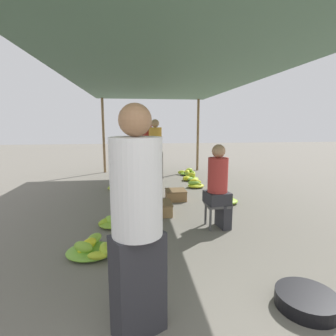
{
  "coord_description": "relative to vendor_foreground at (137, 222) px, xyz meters",
  "views": [
    {
      "loc": [
        -0.55,
        -1.21,
        1.58
      ],
      "look_at": [
        0.0,
        3.16,
        0.83
      ],
      "focal_mm": 28.0,
      "sensor_mm": 36.0,
      "label": 1
    }
  ],
  "objects": [
    {
      "name": "canopy_post_back_left",
      "position": [
        -1.01,
        6.87,
        0.3
      ],
      "size": [
        0.08,
        0.08,
        2.38
      ],
      "primitive_type": "cylinder",
      "color": "olive",
      "rests_on": "ground"
    },
    {
      "name": "canopy_post_back_right",
      "position": [
        2.1,
        6.87,
        0.3
      ],
      "size": [
        0.08,
        0.08,
        2.38
      ],
      "primitive_type": "cylinder",
      "color": "olive",
      "rests_on": "ground"
    },
    {
      "name": "canopy_tarp",
      "position": [
        0.55,
        3.3,
        1.51
      ],
      "size": [
        3.5,
        7.55,
        0.04
      ],
      "primitive_type": "cube",
      "color": "#567A60",
      "rests_on": "canopy_post_front_left"
    },
    {
      "name": "vendor_foreground",
      "position": [
        0.0,
        0.0,
        0.0
      ],
      "size": [
        0.49,
        0.49,
        1.72
      ],
      "color": "#2D2D33",
      "rests_on": "ground"
    },
    {
      "name": "stool",
      "position": [
        1.22,
        1.94,
        -0.58
      ],
      "size": [
        0.34,
        0.34,
        0.38
      ],
      "color": "#4C4C4C",
      "rests_on": "ground"
    },
    {
      "name": "vendor_seated",
      "position": [
        1.24,
        1.93,
        -0.23
      ],
      "size": [
        0.39,
        0.39,
        1.28
      ],
      "color": "#2D2D33",
      "rests_on": "ground"
    },
    {
      "name": "basin_black",
      "position": [
        1.45,
        0.09,
        -0.83
      ],
      "size": [
        0.52,
        0.52,
        0.13
      ],
      "color": "black",
      "rests_on": "ground"
    },
    {
      "name": "banana_pile_left_0",
      "position": [
        -0.56,
        1.26,
        -0.81
      ],
      "size": [
        0.58,
        0.6,
        0.21
      ],
      "color": "#86BA34",
      "rests_on": "ground"
    },
    {
      "name": "banana_pile_left_1",
      "position": [
        -0.36,
        2.17,
        -0.82
      ],
      "size": [
        0.5,
        0.48,
        0.19
      ],
      "color": "#96C031",
      "rests_on": "ground"
    },
    {
      "name": "banana_pile_left_2",
      "position": [
        -0.48,
        4.47,
        -0.81
      ],
      "size": [
        0.42,
        0.44,
        0.19
      ],
      "color": "#A0C42F",
      "rests_on": "ground"
    },
    {
      "name": "banana_pile_right_0",
      "position": [
        1.62,
        6.07,
        -0.82
      ],
      "size": [
        0.55,
        0.45,
        0.22
      ],
      "color": "#B5CD2C",
      "rests_on": "ground"
    },
    {
      "name": "banana_pile_right_1",
      "position": [
        1.47,
        4.46,
        -0.8
      ],
      "size": [
        0.42,
        0.36,
        0.22
      ],
      "color": "#7AB536",
      "rests_on": "ground"
    },
    {
      "name": "banana_pile_right_2",
      "position": [
        1.77,
        3.09,
        -0.8
      ],
      "size": [
        0.46,
        0.4,
        0.22
      ],
      "color": "#9FC430",
      "rests_on": "ground"
    },
    {
      "name": "banana_pile_right_3",
      "position": [
        1.5,
        5.29,
        -0.81
      ],
      "size": [
        0.48,
        0.45,
        0.22
      ],
      "color": "#A7C72E",
      "rests_on": "ground"
    },
    {
      "name": "crate_near",
      "position": [
        0.38,
        2.62,
        -0.78
      ],
      "size": [
        0.47,
        0.47,
        0.22
      ],
      "color": "#9E7A4C",
      "rests_on": "ground"
    },
    {
      "name": "crate_mid",
      "position": [
        0.82,
        3.47,
        -0.78
      ],
      "size": [
        0.42,
        0.42,
        0.21
      ],
      "color": "olive",
      "rests_on": "ground"
    },
    {
      "name": "shopper_walking_mid",
      "position": [
        0.29,
        5.8,
        0.03
      ],
      "size": [
        0.47,
        0.47,
        1.78
      ],
      "color": "#384766",
      "rests_on": "ground"
    },
    {
      "name": "shopper_walking_far",
      "position": [
        0.56,
        5.55,
        -0.01
      ],
      "size": [
        0.47,
        0.47,
        1.7
      ],
      "color": "#4C4238",
      "rests_on": "ground"
    }
  ]
}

